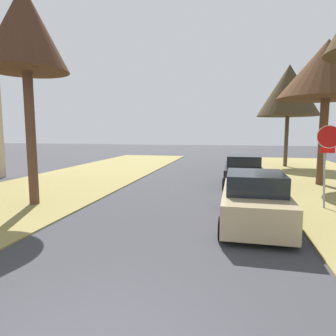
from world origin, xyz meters
name	(u,v)px	position (x,y,z in m)	size (l,w,h in m)	color
stop_sign_far	(328,149)	(4.90, 8.47, 2.17)	(0.81, 0.56, 2.94)	#9EA0A5
street_tree_right_mid_b	(327,70)	(6.15, 13.57, 5.82)	(4.75, 4.75, 7.24)	brown
street_tree_right_far	(289,91)	(5.82, 21.79, 5.93)	(4.68, 4.68, 7.84)	#483E29
street_tree_left_mid_a	(25,30)	(-5.65, 6.80, 6.31)	(2.94, 2.94, 7.84)	brown
parked_sedan_tan	(254,200)	(2.31, 6.25, 0.72)	(1.98, 4.42, 1.57)	tan
parked_sedan_black	(243,171)	(2.22, 12.71, 0.72)	(1.98, 4.42, 1.57)	black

